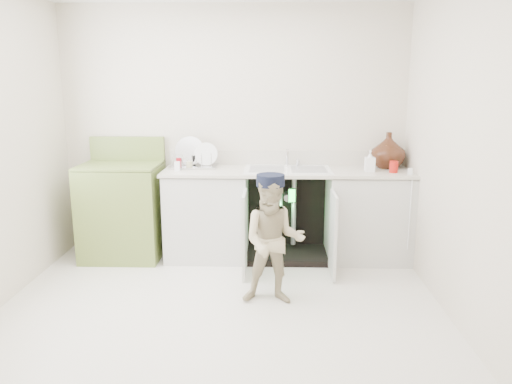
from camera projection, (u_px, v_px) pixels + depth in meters
ground at (221, 308)px, 3.93m from camera, size 3.50×3.50×0.00m
room_shell at (218, 151)px, 3.66m from camera, size 6.00×5.50×1.26m
counter_run at (291, 211)px, 4.99m from camera, size 2.44×1.02×1.25m
avocado_stove at (123, 209)px, 5.01m from camera, size 0.77×0.65×1.19m
repair_worker at (274, 240)px, 3.94m from camera, size 0.51×0.93×1.05m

